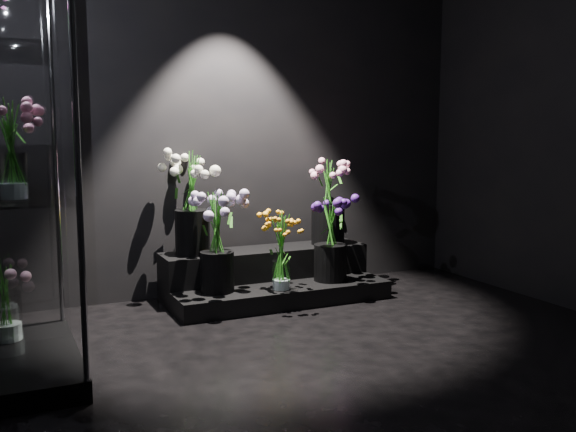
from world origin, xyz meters
TOP-DOWN VIEW (x-y plane):
  - floor at (0.00, 0.00)m, footprint 4.00×4.00m
  - wall_back at (0.00, 2.00)m, footprint 4.00×0.00m
  - display_riser at (0.20, 1.68)m, footprint 1.61×0.72m
  - bouquet_orange_bells at (0.15, 1.36)m, footprint 0.27×0.27m
  - bouquet_lilac at (-0.29, 1.50)m, footprint 0.42×0.42m
  - bouquet_purple at (0.60, 1.46)m, footprint 0.35×0.35m
  - bouquet_cream_roses at (-0.37, 1.79)m, footprint 0.49×0.49m
  - bouquet_pink_roses at (0.73, 1.75)m, footprint 0.43×0.43m
  - bouquet_case_pink at (-1.60, 0.59)m, footprint 0.39×0.39m
  - bouquet_case_base_pink at (-1.66, 1.04)m, footprint 0.40×0.40m

SIDE VIEW (x-z plane):
  - floor at x=0.00m, z-range 0.00..0.00m
  - display_riser at x=0.20m, z-range -0.03..0.33m
  - bouquet_case_base_pink at x=-1.66m, z-range 0.12..0.57m
  - bouquet_orange_bells at x=0.15m, z-range 0.14..0.70m
  - bouquet_purple at x=0.60m, z-range 0.16..0.80m
  - bouquet_lilac at x=-0.29m, z-range 0.19..0.89m
  - bouquet_pink_roses at x=0.73m, z-range 0.40..1.07m
  - bouquet_cream_roses at x=-0.37m, z-range 0.43..1.17m
  - bouquet_case_pink at x=-1.60m, z-range 0.95..1.42m
  - wall_back at x=0.00m, z-range -0.60..3.40m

